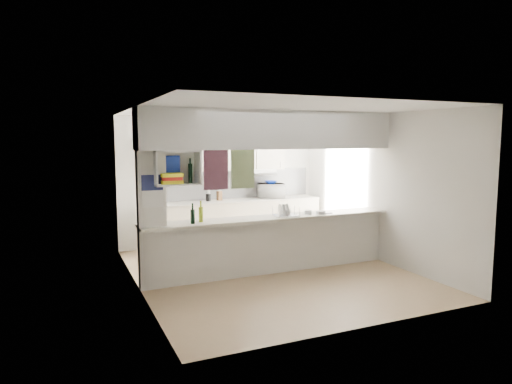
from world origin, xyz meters
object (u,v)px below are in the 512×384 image
microwave (271,191)px  bowl (271,182)px  wine_bottles (197,215)px  dish_rack (286,211)px

microwave → bowl: size_ratio=2.21×
microwave → wine_bottles: bearing=58.6°
dish_rack → bowl: bearing=80.7°
wine_bottles → bowl: bearing=43.8°
microwave → wine_bottles: 3.13m
microwave → wine_bottles: size_ratio=1.71×
microwave → bowl: (-0.01, -0.01, 0.18)m
dish_rack → wine_bottles: size_ratio=1.38×
bowl → dish_rack: 2.29m
microwave → bowl: bearing=55.3°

